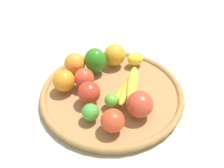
% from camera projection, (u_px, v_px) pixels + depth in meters
% --- Properties ---
extents(ground_plane, '(2.40, 2.40, 0.00)m').
position_uv_depth(ground_plane, '(112.00, 95.00, 0.76)').
color(ground_plane, '#B6AFA1').
rests_on(ground_plane, ground).
extents(basket, '(0.47, 0.47, 0.03)m').
position_uv_depth(basket, '(112.00, 92.00, 0.75)').
color(basket, '#A27447').
rests_on(basket, ground_plane).
extents(orange_2, '(0.10, 0.10, 0.07)m').
position_uv_depth(orange_2, '(75.00, 63.00, 0.79)').
color(orange_2, orange).
rests_on(orange_2, basket).
extents(lime_1, '(0.07, 0.07, 0.05)m').
position_uv_depth(lime_1, '(91.00, 112.00, 0.63)').
color(lime_1, green).
rests_on(lime_1, basket).
extents(apple_3, '(0.08, 0.08, 0.06)m').
position_uv_depth(apple_3, '(84.00, 78.00, 0.73)').
color(apple_3, '#D7432C').
rests_on(apple_3, basket).
extents(banana_bunch, '(0.17, 0.10, 0.06)m').
position_uv_depth(banana_bunch, '(129.00, 87.00, 0.70)').
color(banana_bunch, yellow).
rests_on(banana_bunch, basket).
extents(lime_0, '(0.06, 0.06, 0.04)m').
position_uv_depth(lime_0, '(111.00, 100.00, 0.67)').
color(lime_0, '#58AC2D').
rests_on(lime_0, basket).
extents(orange_1, '(0.09, 0.09, 0.08)m').
position_uv_depth(orange_1, '(115.00, 55.00, 0.82)').
color(orange_1, orange).
rests_on(orange_1, basket).
extents(apple_2, '(0.11, 0.11, 0.08)m').
position_uv_depth(apple_2, '(140.00, 104.00, 0.63)').
color(apple_2, '#CB422D').
rests_on(apple_2, basket).
extents(orange_0, '(0.07, 0.07, 0.07)m').
position_uv_depth(orange_0, '(64.00, 81.00, 0.72)').
color(orange_0, orange).
rests_on(orange_0, basket).
extents(lemon_0, '(0.08, 0.08, 0.05)m').
position_uv_depth(lemon_0, '(136.00, 59.00, 0.83)').
color(lemon_0, yellow).
rests_on(lemon_0, basket).
extents(apple_1, '(0.09, 0.09, 0.06)m').
position_uv_depth(apple_1, '(113.00, 121.00, 0.60)').
color(apple_1, '#D94423').
rests_on(apple_1, basket).
extents(apple_0, '(0.08, 0.08, 0.07)m').
position_uv_depth(apple_0, '(89.00, 93.00, 0.68)').
color(apple_0, red).
rests_on(apple_0, basket).
extents(bell_pepper, '(0.10, 0.10, 0.09)m').
position_uv_depth(bell_pepper, '(95.00, 60.00, 0.78)').
color(bell_pepper, '#2C821C').
rests_on(bell_pepper, basket).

